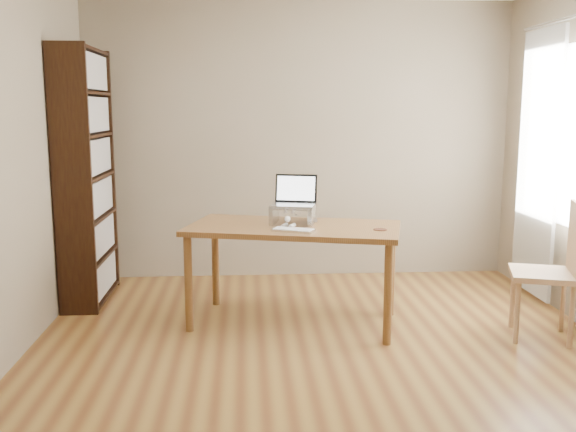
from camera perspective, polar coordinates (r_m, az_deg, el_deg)
The scene contains 10 objects.
room at distance 3.91m, azimuth 4.27°, elevation 4.99°, with size 4.04×4.54×2.64m.
bookshelf at distance 5.58m, azimuth -17.48°, elevation 3.36°, with size 0.30×0.90×2.10m.
curtains at distance 5.26m, azimuth 23.84°, elevation 3.95°, with size 0.03×1.90×2.25m.
desk at distance 4.77m, azimuth 0.52°, elevation -1.87°, with size 1.70×1.14×0.75m.
laptop_stand at distance 4.82m, azimuth 0.45°, elevation 0.28°, with size 0.32×0.25×0.13m.
laptop at distance 4.86m, azimuth 0.40°, elevation 1.64°, with size 0.37×0.34×0.23m.
keyboard at distance 4.54m, azimuth 0.48°, elevation -1.25°, with size 0.32×0.24×0.02m.
coaster at distance 4.64m, azimuth 8.18°, elevation -1.20°, with size 0.10×0.10×0.01m, color #552B1D.
cat at distance 4.86m, azimuth 0.54°, elevation 0.10°, with size 0.24×0.48×0.15m.
chair at distance 4.87m, azimuth 22.57°, elevation -4.04°, with size 0.54×0.54×0.97m.
Camera 1 is at (-0.52, -3.84, 1.61)m, focal length 40.00 mm.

